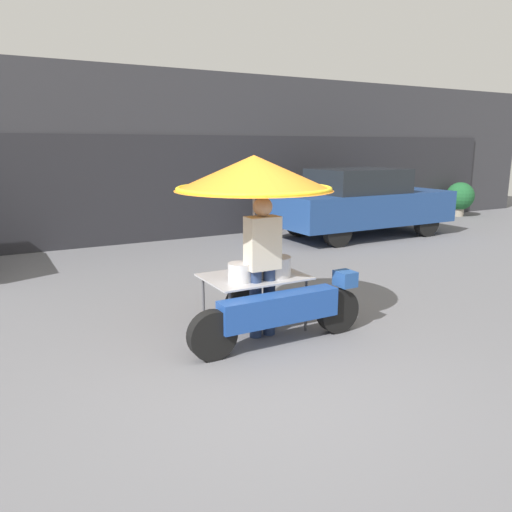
% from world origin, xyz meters
% --- Properties ---
extents(ground_plane, '(36.00, 36.00, 0.00)m').
position_xyz_m(ground_plane, '(0.00, 0.00, 0.00)').
color(ground_plane, slate).
extents(shopfront_building, '(28.00, 2.06, 3.85)m').
position_xyz_m(shopfront_building, '(0.00, 8.23, 1.91)').
color(shopfront_building, '#38383D').
rests_on(shopfront_building, ground).
extents(vendor_motorcycle_cart, '(2.14, 1.82, 2.06)m').
position_xyz_m(vendor_motorcycle_cart, '(0.53, 1.12, 1.60)').
color(vendor_motorcycle_cart, black).
rests_on(vendor_motorcycle_cart, ground).
extents(vendor_person, '(0.38, 0.22, 1.61)m').
position_xyz_m(vendor_person, '(0.50, 0.93, 0.90)').
color(vendor_person, navy).
rests_on(vendor_person, ground).
extents(parked_car, '(4.36, 1.76, 1.63)m').
position_xyz_m(parked_car, '(5.79, 5.39, 0.83)').
color(parked_car, black).
rests_on(parked_car, ground).
extents(potted_plant, '(0.85, 0.85, 1.05)m').
position_xyz_m(potted_plant, '(10.79, 6.66, 0.61)').
color(potted_plant, gray).
rests_on(potted_plant, ground).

